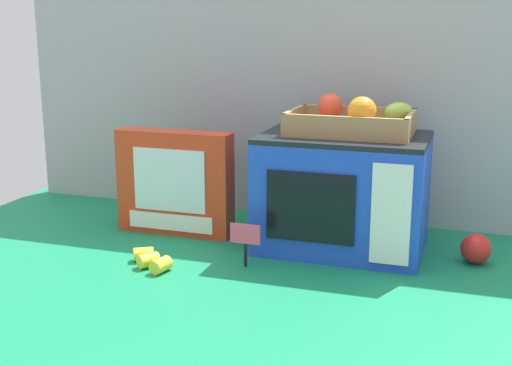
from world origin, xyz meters
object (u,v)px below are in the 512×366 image
object	(u,v)px
food_groups_crate	(352,121)
loose_toy_banana	(151,260)
price_sign	(245,238)
loose_toy_apple	(476,249)
cookie_set_box	(175,183)
toy_microwave	(343,192)

from	to	relation	value
food_groups_crate	loose_toy_banana	xyz separation A→B (m)	(-0.39, -0.28, -0.29)
food_groups_crate	price_sign	size ratio (longest dim) A/B	2.91
food_groups_crate	loose_toy_apple	size ratio (longest dim) A/B	4.19
loose_toy_apple	cookie_set_box	bearing A→B (deg)	-179.40
toy_microwave	price_sign	xyz separation A→B (m)	(-0.18, -0.20, -0.07)
toy_microwave	loose_toy_banana	bearing A→B (deg)	-145.22
price_sign	loose_toy_banana	world-z (taller)	price_sign
toy_microwave	price_sign	bearing A→B (deg)	-132.18
loose_toy_banana	loose_toy_apple	size ratio (longest dim) A/B	1.69
cookie_set_box	loose_toy_apple	xyz separation A→B (m)	(0.74, 0.01, -0.10)
toy_microwave	price_sign	size ratio (longest dim) A/B	3.88
loose_toy_banana	toy_microwave	bearing A→B (deg)	34.78
price_sign	loose_toy_banana	bearing A→B (deg)	-161.64
toy_microwave	food_groups_crate	world-z (taller)	food_groups_crate
toy_microwave	food_groups_crate	xyz separation A→B (m)	(0.01, 0.02, 0.17)
loose_toy_apple	food_groups_crate	bearing A→B (deg)	174.32
food_groups_crate	loose_toy_apple	bearing A→B (deg)	-5.68
toy_microwave	food_groups_crate	distance (m)	0.17
price_sign	loose_toy_apple	xyz separation A→B (m)	(0.49, 0.19, -0.03)
price_sign	loose_toy_banana	xyz separation A→B (m)	(-0.20, -0.07, -0.05)
toy_microwave	food_groups_crate	size ratio (longest dim) A/B	1.33
toy_microwave	loose_toy_banana	xyz separation A→B (m)	(-0.38, -0.26, -0.12)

